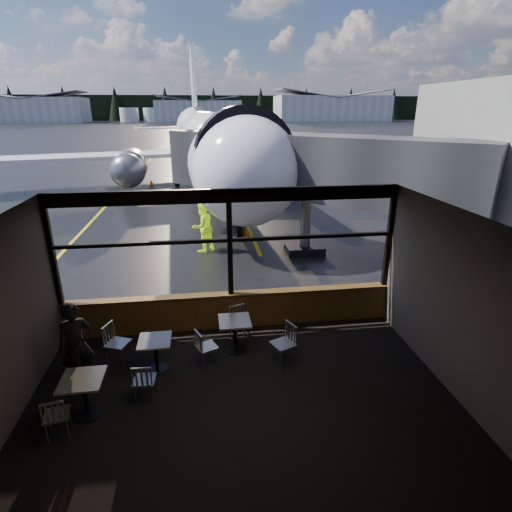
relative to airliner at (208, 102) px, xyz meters
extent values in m
plane|color=black|center=(-0.13, 100.30, -5.64)|extent=(520.00, 520.00, 0.00)
cube|color=black|center=(-0.13, -22.70, -5.63)|extent=(8.00, 6.00, 0.01)
cube|color=#38332D|center=(-0.13, -22.70, -2.14)|extent=(8.00, 6.00, 0.04)
cube|color=#514740|center=(3.87, -22.70, -3.89)|extent=(0.04, 6.00, 3.50)
cube|color=#514740|center=(-0.13, -25.70, -3.89)|extent=(8.00, 0.04, 3.50)
cube|color=#533619|center=(-0.13, -19.70, -5.19)|extent=(8.00, 0.28, 0.90)
cube|color=black|center=(-0.13, -19.70, -2.29)|extent=(8.00, 0.18, 0.30)
cube|color=black|center=(-4.08, -19.70, -3.44)|extent=(0.12, 0.12, 2.60)
cube|color=black|center=(-0.13, -19.70, -3.44)|extent=(0.12, 0.12, 2.60)
cube|color=black|center=(3.82, -19.70, -3.44)|extent=(0.12, 0.12, 2.60)
cube|color=black|center=(-0.13, -19.70, -3.34)|extent=(8.00, 0.10, 0.08)
imported|color=black|center=(-3.26, -21.53, -4.76)|extent=(0.76, 0.66, 1.77)
imported|color=#BFF219|center=(-0.74, -13.77, -4.68)|extent=(1.18, 1.16, 1.92)
cone|color=#E05707|center=(1.07, -12.10, -5.38)|extent=(0.37, 0.37, 0.52)
cone|color=#EA4907|center=(-4.24, 0.92, -5.41)|extent=(0.33, 0.33, 0.46)
cylinder|color=silver|center=(-30.13, 162.30, -2.64)|extent=(8.00, 8.00, 6.00)
cylinder|color=silver|center=(-20.13, 162.30, -2.64)|extent=(8.00, 8.00, 6.00)
cylinder|color=silver|center=(-10.13, 162.30, -2.64)|extent=(8.00, 8.00, 6.00)
cube|color=black|center=(-0.13, 190.30, 0.36)|extent=(360.00, 3.00, 12.00)
camera|label=1|loc=(-0.74, -28.56, -0.48)|focal=28.00mm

